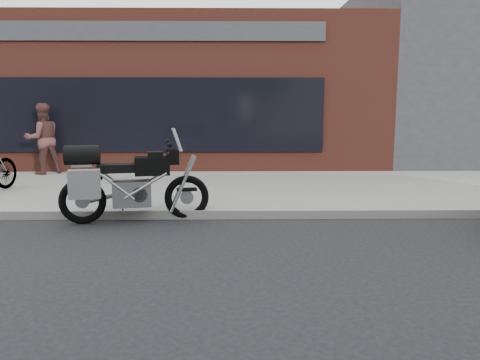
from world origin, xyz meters
name	(u,v)px	position (x,y,z in m)	size (l,w,h in m)	color
ground	(172,328)	(0.00, 0.00, 0.00)	(120.00, 120.00, 0.00)	black
near_sidewalk	(210,186)	(0.00, 7.00, 0.07)	(44.00, 6.00, 0.15)	gray
storefront	(165,98)	(-2.00, 13.98, 2.25)	(14.00, 10.07, 4.50)	maroon
motorcycle	(125,182)	(-1.26, 3.84, 0.68)	(2.46, 1.08, 1.57)	black
cafe_patron_left	(43,139)	(-4.50, 8.60, 1.09)	(0.91, 0.71, 1.87)	brown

